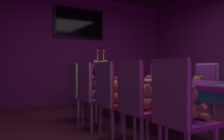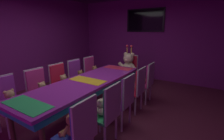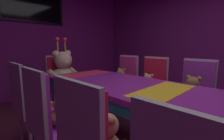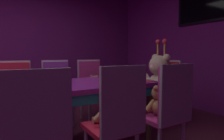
{
  "view_description": "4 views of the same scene",
  "coord_description": "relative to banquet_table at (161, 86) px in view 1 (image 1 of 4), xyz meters",
  "views": [
    {
      "loc": [
        -2.27,
        -2.58,
        0.91
      ],
      "look_at": [
        -0.18,
        1.1,
        0.87
      ],
      "focal_mm": 37.95,
      "sensor_mm": 36.0,
      "label": 1
    },
    {
      "loc": [
        2.04,
        -2.36,
        1.74
      ],
      "look_at": [
        0.1,
        0.78,
        0.8
      ],
      "focal_mm": 25.49,
      "sensor_mm": 36.0,
      "label": 2
    },
    {
      "loc": [
        -1.34,
        -0.67,
        1.15
      ],
      "look_at": [
        0.12,
        0.79,
        0.84
      ],
      "focal_mm": 25.36,
      "sensor_mm": 36.0,
      "label": 3
    },
    {
      "loc": [
        2.09,
        -0.21,
        1.06
      ],
      "look_at": [
        0.21,
        0.92,
        0.89
      ],
      "focal_mm": 30.55,
      "sensor_mm": 36.0,
      "label": 4
    }
  ],
  "objects": [
    {
      "name": "chair_right_4",
      "position": [
        0.86,
        1.17,
        -0.06
      ],
      "size": [
        0.42,
        0.41,
        0.98
      ],
      "rotation": [
        0.0,
        0.0,
        3.14
      ],
      "color": "#CC338C",
      "rests_on": "ground_plane"
    },
    {
      "name": "teddy_right_3",
      "position": [
        0.7,
        0.6,
        -0.08
      ],
      "size": [
        0.23,
        0.3,
        0.28
      ],
      "rotation": [
        0.0,
        0.0,
        3.14
      ],
      "color": "tan",
      "rests_on": "chair_right_3"
    },
    {
      "name": "chair_left_1",
      "position": [
        -0.84,
        -0.56,
        -0.06
      ],
      "size": [
        0.42,
        0.41,
        0.98
      ],
      "color": "#CC338C",
      "rests_on": "ground_plane"
    },
    {
      "name": "chair_left_4",
      "position": [
        -0.84,
        1.14,
        -0.06
      ],
      "size": [
        0.42,
        0.41,
        0.98
      ],
      "color": "#CC338C",
      "rests_on": "ground_plane"
    },
    {
      "name": "teddy_left_0",
      "position": [
        -0.71,
        -1.16,
        -0.06
      ],
      "size": [
        0.25,
        0.33,
        0.31
      ],
      "color": "tan",
      "rests_on": "chair_left_0"
    },
    {
      "name": "throne_chair",
      "position": [
        0.0,
        2.04,
        -0.06
      ],
      "size": [
        0.41,
        0.42,
        0.98
      ],
      "rotation": [
        0.0,
        0.0,
        -1.57
      ],
      "color": "red",
      "rests_on": "ground_plane"
    },
    {
      "name": "chair_left_0",
      "position": [
        -0.85,
        -1.16,
        -0.06
      ],
      "size": [
        0.42,
        0.41,
        0.98
      ],
      "color": "purple",
      "rests_on": "ground_plane"
    },
    {
      "name": "chair_right_2",
      "position": [
        0.86,
        -0.03,
        -0.06
      ],
      "size": [
        0.42,
        0.41,
        0.98
      ],
      "rotation": [
        0.0,
        0.0,
        3.14
      ],
      "color": "purple",
      "rests_on": "ground_plane"
    },
    {
      "name": "chair_left_2",
      "position": [
        -0.85,
        0.0,
        -0.06
      ],
      "size": [
        0.42,
        0.41,
        0.98
      ],
      "color": "red",
      "rests_on": "ground_plane"
    },
    {
      "name": "teddy_right_2",
      "position": [
        0.72,
        -0.03,
        -0.06
      ],
      "size": [
        0.27,
        0.35,
        0.33
      ],
      "rotation": [
        0.0,
        0.0,
        3.14
      ],
      "color": "olive",
      "rests_on": "chair_right_2"
    },
    {
      "name": "king_teddy_bear",
      "position": [
        0.0,
        1.87,
        0.07
      ],
      "size": [
        0.66,
        0.51,
        0.84
      ],
      "rotation": [
        0.0,
        0.0,
        -1.57
      ],
      "color": "beige",
      "rests_on": "throne_chair"
    },
    {
      "name": "wall_back",
      "position": [
        0.0,
        3.2,
        0.74
      ],
      "size": [
        5.2,
        0.12,
        2.8
      ],
      "primitive_type": "cube",
      "color": "#721E72",
      "rests_on": "ground_plane"
    },
    {
      "name": "chair_right_3",
      "position": [
        0.84,
        0.6,
        -0.06
      ],
      "size": [
        0.42,
        0.41,
        0.98
      ],
      "rotation": [
        0.0,
        0.0,
        3.14
      ],
      "color": "red",
      "rests_on": "ground_plane"
    },
    {
      "name": "teddy_left_2",
      "position": [
        -0.71,
        0.0,
        -0.07
      ],
      "size": [
        0.24,
        0.31,
        0.29
      ],
      "color": "tan",
      "rests_on": "chair_left_2"
    },
    {
      "name": "ground_plane",
      "position": [
        0.0,
        0.0,
        -0.66
      ],
      "size": [
        7.9,
        7.9,
        0.0
      ],
      "primitive_type": "plane",
      "color": "#591E33"
    },
    {
      "name": "teddy_left_4",
      "position": [
        -0.7,
        1.14,
        -0.08
      ],
      "size": [
        0.23,
        0.29,
        0.28
      ],
      "color": "#9E7247",
      "rests_on": "chair_left_4"
    },
    {
      "name": "teddy_right_4",
      "position": [
        0.71,
        1.17,
        -0.07
      ],
      "size": [
        0.25,
        0.33,
        0.31
      ],
      "rotation": [
        0.0,
        0.0,
        3.14
      ],
      "color": "#9E7247",
      "rests_on": "chair_right_4"
    },
    {
      "name": "chair_left_3",
      "position": [
        -0.86,
        0.57,
        -0.06
      ],
      "size": [
        0.42,
        0.41,
        0.98
      ],
      "color": "purple",
      "rests_on": "ground_plane"
    },
    {
      "name": "wall_tv",
      "position": [
        0.0,
        3.11,
        1.39
      ],
      "size": [
        1.33,
        0.06,
        0.77
      ],
      "color": "black"
    },
    {
      "name": "banquet_table",
      "position": [
        0.0,
        0.0,
        0.0
      ],
      "size": [
        0.9,
        2.99,
        0.75
      ],
      "color": "purple",
      "rests_on": "ground_plane"
    },
    {
      "name": "teddy_left_3",
      "position": [
        -0.72,
        0.57,
        -0.08
      ],
      "size": [
        0.22,
        0.28,
        0.27
      ],
      "color": "olive",
      "rests_on": "chair_left_3"
    },
    {
      "name": "teddy_left_1",
      "position": [
        -0.7,
        -0.56,
        -0.08
      ],
      "size": [
        0.23,
        0.3,
        0.28
      ],
      "color": "tan",
      "rests_on": "chair_left_1"
    }
  ]
}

